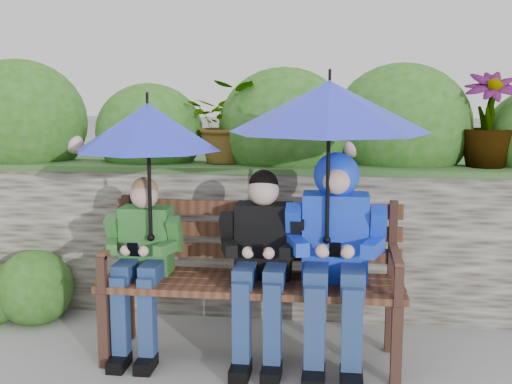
# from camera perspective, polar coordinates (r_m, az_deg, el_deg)

# --- Properties ---
(ground) EXTENTS (60.00, 60.00, 0.00)m
(ground) POSITION_cam_1_polar(r_m,az_deg,el_deg) (3.94, -0.19, -14.00)
(ground) COLOR gray
(ground) RESTS_ON ground
(garden_backdrop) EXTENTS (8.00, 2.86, 1.86)m
(garden_backdrop) POSITION_cam_1_polar(r_m,az_deg,el_deg) (5.26, 1.48, -0.47)
(garden_backdrop) COLOR #423931
(garden_backdrop) RESTS_ON ground
(park_bench) EXTENTS (1.72, 0.50, 0.91)m
(park_bench) POSITION_cam_1_polar(r_m,az_deg,el_deg) (3.75, -0.25, -6.84)
(park_bench) COLOR #3A221B
(park_bench) RESTS_ON ground
(boy_left) EXTENTS (0.44, 0.51, 1.04)m
(boy_left) POSITION_cam_1_polar(r_m,az_deg,el_deg) (3.80, -10.07, -5.55)
(boy_left) COLOR #2C6228
(boy_left) RESTS_ON ground
(boy_middle) EXTENTS (0.48, 0.55, 1.10)m
(boy_middle) POSITION_cam_1_polar(r_m,az_deg,el_deg) (3.64, 0.51, -5.68)
(boy_middle) COLOR black
(boy_middle) RESTS_ON ground
(boy_right) EXTENTS (0.55, 0.67, 1.20)m
(boy_right) POSITION_cam_1_polar(r_m,az_deg,el_deg) (3.60, 7.05, -4.47)
(boy_right) COLOR blue
(boy_right) RESTS_ON ground
(umbrella_left) EXTENTS (0.83, 0.83, 0.85)m
(umbrella_left) POSITION_cam_1_polar(r_m,az_deg,el_deg) (3.64, -9.59, 5.72)
(umbrella_left) COLOR #2532E4
(umbrella_left) RESTS_ON ground
(umbrella_right) EXTENTS (1.09, 1.09, 0.95)m
(umbrella_right) POSITION_cam_1_polar(r_m,az_deg,el_deg) (3.46, 6.53, 7.54)
(umbrella_right) COLOR #2532E4
(umbrella_right) RESTS_ON ground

